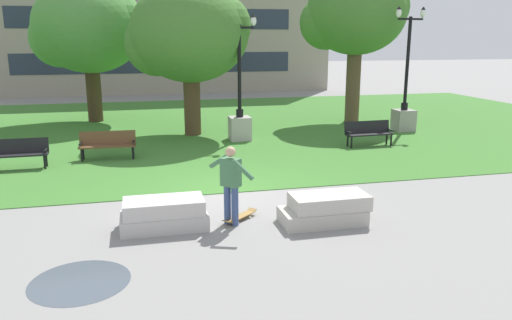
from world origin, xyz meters
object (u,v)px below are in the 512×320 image
at_px(concrete_block_center, 164,214).
at_px(person_skateboarder, 231,181).
at_px(park_bench_near_right, 17,152).
at_px(skateboard, 240,217).
at_px(lamp_post_center, 240,115).
at_px(park_bench_near_left, 368,132).
at_px(lamp_post_right, 404,107).
at_px(concrete_block_left, 325,209).
at_px(park_bench_far_left, 108,143).

bearing_deg(concrete_block_center, person_skateboarder, -4.08).
bearing_deg(park_bench_near_right, skateboard, -45.97).
bearing_deg(lamp_post_center, park_bench_near_left, -26.27).
distance_m(person_skateboarder, park_bench_near_left, 9.28).
distance_m(park_bench_near_right, lamp_post_right, 15.04).
relative_size(concrete_block_left, lamp_post_center, 0.40).
height_order(concrete_block_left, skateboard, concrete_block_left).
bearing_deg(park_bench_near_left, skateboard, -133.58).
xyz_separation_m(person_skateboarder, park_bench_far_left, (-2.85, 6.78, -0.44)).
height_order(park_bench_near_left, lamp_post_center, lamp_post_center).
distance_m(park_bench_far_left, lamp_post_right, 12.34).
distance_m(concrete_block_left, lamp_post_center, 9.28).
bearing_deg(concrete_block_center, park_bench_near_right, 124.14).
bearing_deg(park_bench_near_left, concrete_block_left, -121.99).
relative_size(concrete_block_center, concrete_block_left, 0.96).
relative_size(park_bench_far_left, lamp_post_right, 0.35).
height_order(concrete_block_left, park_bench_far_left, park_bench_far_left).
xyz_separation_m(park_bench_far_left, lamp_post_center, (4.87, 2.09, 0.46)).
bearing_deg(concrete_block_left, lamp_post_center, 89.86).
relative_size(park_bench_near_left, park_bench_far_left, 1.00).
height_order(park_bench_near_left, park_bench_far_left, same).
bearing_deg(skateboard, concrete_block_left, -18.19).
relative_size(person_skateboarder, park_bench_near_right, 0.95).
distance_m(skateboard, lamp_post_center, 8.90).
bearing_deg(person_skateboarder, park_bench_far_left, 112.81).
relative_size(lamp_post_center, lamp_post_right, 0.93).
height_order(lamp_post_center, lamp_post_right, lamp_post_right).
xyz_separation_m(concrete_block_left, park_bench_near_right, (-7.46, 6.48, 0.23)).
bearing_deg(skateboard, park_bench_near_left, 46.42).
height_order(park_bench_near_right, park_bench_far_left, same).
height_order(concrete_block_center, concrete_block_left, same).
bearing_deg(concrete_block_left, lamp_post_right, 52.81).
xyz_separation_m(skateboard, park_bench_near_left, (6.19, 6.50, 0.45)).
bearing_deg(lamp_post_right, park_bench_near_left, -138.82).
bearing_deg(park_bench_far_left, lamp_post_center, 23.21).
xyz_separation_m(concrete_block_left, person_skateboarder, (-1.99, 0.39, 0.67)).
height_order(concrete_block_left, lamp_post_right, lamp_post_right).
relative_size(concrete_block_center, person_skateboarder, 1.05).
bearing_deg(lamp_post_center, concrete_block_center, -111.36).
bearing_deg(concrete_block_left, park_bench_far_left, 124.06).
bearing_deg(concrete_block_left, park_bench_near_left, 58.01).
relative_size(skateboard, park_bench_near_left, 0.49).
distance_m(person_skateboarder, lamp_post_center, 9.09).
bearing_deg(park_bench_near_right, park_bench_far_left, 14.75).
bearing_deg(lamp_post_center, skateboard, -101.64).
relative_size(concrete_block_center, park_bench_near_right, 1.00).
xyz_separation_m(person_skateboarder, lamp_post_center, (2.02, 8.86, 0.02)).
bearing_deg(concrete_block_center, lamp_post_right, 40.39).
xyz_separation_m(concrete_block_center, park_bench_far_left, (-1.44, 6.68, 0.23)).
relative_size(park_bench_far_left, lamp_post_center, 0.38).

